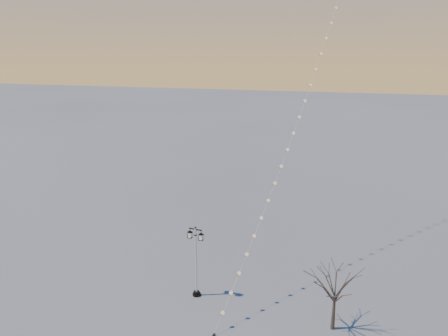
% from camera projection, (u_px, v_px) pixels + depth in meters
% --- Properties ---
extents(ground, '(300.00, 300.00, 0.00)m').
position_uv_depth(ground, '(234.00, 326.00, 28.74)').
color(ground, '#5F6060').
rests_on(ground, ground).
extents(street_lamp, '(1.33, 0.63, 5.31)m').
position_uv_depth(street_lamp, '(196.00, 258.00, 31.48)').
color(street_lamp, black).
rests_on(street_lamp, ground).
extents(bare_tree, '(2.57, 2.57, 4.27)m').
position_uv_depth(bare_tree, '(335.00, 287.00, 27.69)').
color(bare_tree, '#382E25').
rests_on(bare_tree, ground).
extents(kite_train, '(9.79, 32.58, 38.45)m').
position_uv_depth(kite_train, '(323.00, 22.00, 36.36)').
color(kite_train, black).
rests_on(kite_train, ground).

